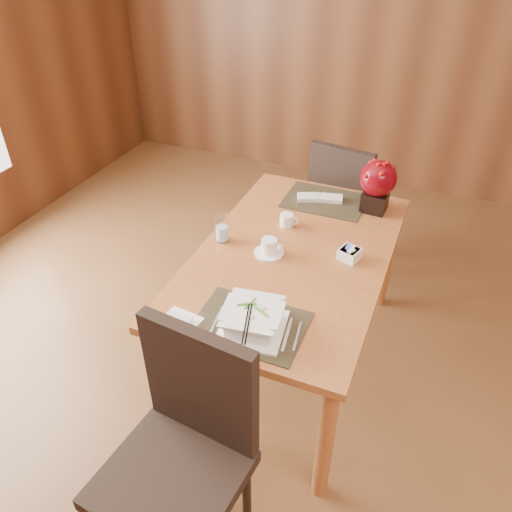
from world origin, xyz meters
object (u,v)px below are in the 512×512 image
at_px(soup_setting, 252,320).
at_px(bread_plate, 178,324).
at_px(sugar_caddy, 349,254).
at_px(water_glass, 222,228).
at_px(berry_decor, 378,183).
at_px(near_chair, 184,443).
at_px(creamer_jug, 287,220).
at_px(far_chair, 344,200).
at_px(coffee_cup, 269,248).
at_px(dining_table, 293,268).

bearing_deg(soup_setting, bread_plate, -170.95).
bearing_deg(soup_setting, sugar_caddy, 60.72).
xyz_separation_m(water_glass, berry_decor, (0.65, 0.60, 0.09)).
relative_size(soup_setting, near_chair, 0.28).
relative_size(creamer_jug, sugar_caddy, 1.01).
height_order(bread_plate, far_chair, far_chair).
height_order(near_chair, far_chair, near_chair).
xyz_separation_m(soup_setting, bread_plate, (-0.29, -0.09, -0.05)).
height_order(coffee_cup, creamer_jug, coffee_cup).
height_order(dining_table, berry_decor, berry_decor).
bearing_deg(berry_decor, far_chair, 120.23).
xyz_separation_m(sugar_caddy, far_chair, (-0.24, 0.95, -0.25)).
bearing_deg(far_chair, dining_table, 98.24).
xyz_separation_m(water_glass, near_chair, (0.31, -1.00, -0.25)).
height_order(sugar_caddy, berry_decor, berry_decor).
xyz_separation_m(dining_table, bread_plate, (-0.27, -0.66, 0.10)).
height_order(coffee_cup, water_glass, water_glass).
relative_size(berry_decor, bread_plate, 1.89).
height_order(dining_table, water_glass, water_glass).
xyz_separation_m(creamer_jug, sugar_caddy, (0.38, -0.17, -0.01)).
bearing_deg(bread_plate, sugar_caddy, 53.24).
bearing_deg(near_chair, creamer_jug, 99.23).
bearing_deg(sugar_caddy, far_chair, 104.25).
xyz_separation_m(dining_table, sugar_caddy, (0.26, 0.05, 0.12)).
xyz_separation_m(berry_decor, far_chair, (-0.26, 0.44, -0.39)).
xyz_separation_m(dining_table, far_chair, (0.02, 1.00, -0.12)).
distance_m(water_glass, sugar_caddy, 0.64).
height_order(sugar_caddy, bread_plate, sugar_caddy).
bearing_deg(water_glass, berry_decor, 42.59).
height_order(coffee_cup, near_chair, near_chair).
distance_m(coffee_cup, creamer_jug, 0.27).
bearing_deg(far_chair, near_chair, 97.33).
distance_m(near_chair, far_chair, 2.03).
bearing_deg(dining_table, bread_plate, -112.34).
bearing_deg(water_glass, soup_setting, -54.02).
bearing_deg(water_glass, near_chair, -72.49).
height_order(creamer_jug, sugar_caddy, creamer_jug).
bearing_deg(coffee_cup, near_chair, -86.88).
distance_m(soup_setting, creamer_jug, 0.80).
relative_size(soup_setting, berry_decor, 0.99).
relative_size(water_glass, near_chair, 0.15).
bearing_deg(creamer_jug, sugar_caddy, -27.07).
bearing_deg(dining_table, far_chair, 88.72).
bearing_deg(dining_table, water_glass, -174.68).
relative_size(soup_setting, far_chair, 0.31).
distance_m(dining_table, far_chair, 1.01).
height_order(dining_table, far_chair, far_chair).
bearing_deg(sugar_caddy, dining_table, -168.31).
height_order(sugar_caddy, near_chair, near_chair).
height_order(berry_decor, bread_plate, berry_decor).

